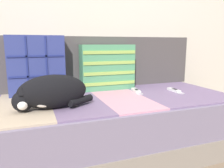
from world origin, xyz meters
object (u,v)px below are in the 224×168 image
at_px(game_remote_far, 136,91).
at_px(throw_pillow_striped, 107,67).
at_px(game_remote_near, 174,90).
at_px(couch, 97,125).
at_px(throw_pillow_quilted, 37,65).
at_px(sleeping_cat, 50,93).

bearing_deg(game_remote_far, throw_pillow_striped, 133.95).
bearing_deg(game_remote_near, couch, 176.52).
distance_m(throw_pillow_quilted, throw_pillow_striped, 0.54).
height_order(couch, throw_pillow_quilted, throw_pillow_quilted).
xyz_separation_m(throw_pillow_striped, sleeping_cat, (-0.48, -0.41, -0.09)).
distance_m(sleeping_cat, game_remote_near, 0.95).
bearing_deg(couch, game_remote_near, -3.48).
distance_m(throw_pillow_striped, game_remote_far, 0.30).
xyz_separation_m(couch, throw_pillow_quilted, (-0.38, 0.23, 0.41)).
xyz_separation_m(couch, sleeping_cat, (-0.32, -0.17, 0.29)).
bearing_deg(sleeping_cat, couch, 27.91).
bearing_deg(couch, game_remote_far, 9.20).
xyz_separation_m(throw_pillow_quilted, sleeping_cat, (0.05, -0.41, -0.12)).
relative_size(sleeping_cat, game_remote_far, 2.42).
bearing_deg(throw_pillow_striped, game_remote_far, -46.05).
bearing_deg(sleeping_cat, throw_pillow_quilted, 97.41).
height_order(throw_pillow_quilted, game_remote_far, throw_pillow_quilted).
height_order(throw_pillow_striped, game_remote_near, throw_pillow_striped).
bearing_deg(sleeping_cat, throw_pillow_striped, 39.94).
bearing_deg(game_remote_near, sleeping_cat, -171.88).
relative_size(sleeping_cat, game_remote_near, 2.52).
relative_size(throw_pillow_striped, game_remote_near, 2.36).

